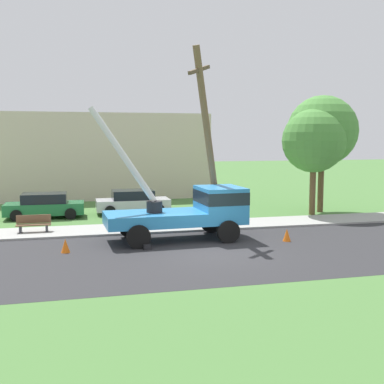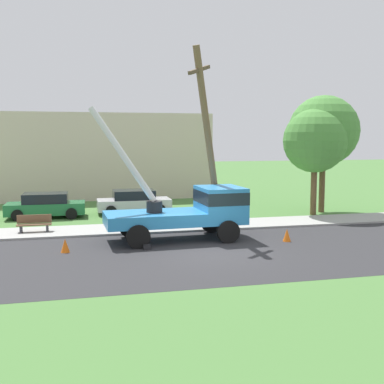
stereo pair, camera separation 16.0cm
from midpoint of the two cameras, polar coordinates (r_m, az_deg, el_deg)
name	(u,v)px [view 1 (the left image)]	position (r m, az deg, el deg)	size (l,w,h in m)	color
ground_plane	(160,210)	(30.85, -3.97, -2.11)	(120.00, 120.00, 0.00)	#477538
road_asphalt	(213,253)	(19.36, 2.31, -7.23)	(80.00, 8.71, 0.01)	#2B2B2D
sidewalk_strip	(182,226)	(24.77, -1.42, -4.09)	(80.00, 2.73, 0.10)	#9E9E99
utility_truck	(193,208)	(21.71, -0.08, -1.95)	(6.85, 3.21, 5.98)	#2D84C6
leaning_utility_pole	(208,140)	(22.85, 1.74, 6.22)	(2.40, 2.45, 8.75)	brown
traffic_cone_ahead	(287,235)	(21.82, 10.98, -5.03)	(0.36, 0.36, 0.56)	orange
traffic_cone_behind	(65,246)	(20.00, -15.01, -6.19)	(0.36, 0.36, 0.56)	orange
parked_sedan_green	(45,206)	(28.85, -17.24, -1.55)	(4.44, 2.09, 1.42)	#1E6638
parked_sedan_silver	(133,202)	(29.44, -7.18, -1.15)	(4.41, 2.03, 1.42)	#B7B7BF
park_bench	(34,224)	(24.26, -18.46, -3.66)	(1.60, 0.45, 0.90)	brown
roadside_tree_near	(314,141)	(29.37, 14.11, 5.88)	(3.76, 3.76, 6.29)	brown
roadside_tree_far	(322,131)	(30.55, 15.06, 7.00)	(4.28, 4.28, 7.15)	brown
lowrise_building_backdrop	(89,156)	(38.32, -12.22, 4.24)	(18.00, 6.00, 6.40)	beige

